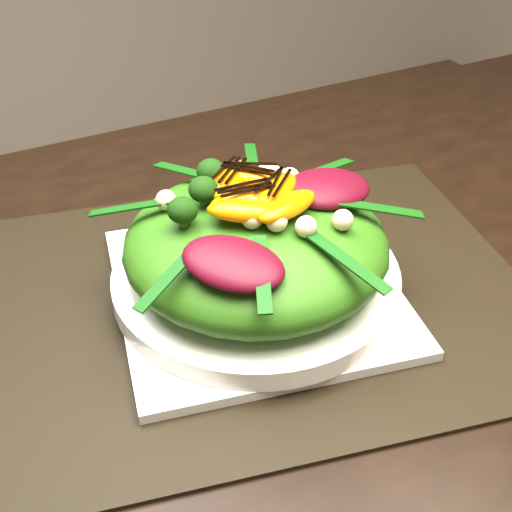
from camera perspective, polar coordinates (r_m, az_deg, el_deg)
name	(u,v)px	position (r m, az deg, el deg)	size (l,w,h in m)	color
dining_table	(315,358)	(0.62, 4.96, -8.46)	(1.60, 0.90, 0.75)	black
placemat	(256,295)	(0.64, 0.00, -3.30)	(0.51, 0.39, 0.00)	black
plate_base	(256,290)	(0.64, 0.00, -2.83)	(0.25, 0.25, 0.01)	white
salad_bowl	(256,278)	(0.63, 0.00, -1.80)	(0.26, 0.26, 0.02)	white
lettuce_mound	(256,244)	(0.61, 0.00, 1.01)	(0.24, 0.24, 0.08)	#336A13
radicchio_leaf	(327,189)	(0.61, 5.98, 5.61)	(0.08, 0.05, 0.02)	#440713
orange_segment	(246,191)	(0.59, -0.82, 5.43)	(0.07, 0.03, 0.02)	orange
broccoli_floret	(164,205)	(0.58, -7.67, 4.24)	(0.04, 0.04, 0.04)	#14360A
macadamia_nut	(315,205)	(0.58, 4.97, 4.27)	(0.02, 0.02, 0.02)	#C1B788
balsamic_drizzle	(246,182)	(0.59, -0.83, 6.22)	(0.04, 0.00, 0.00)	black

